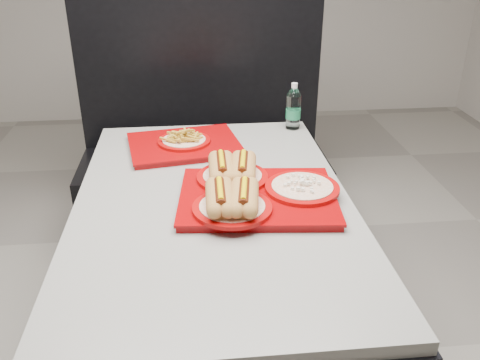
{
  "coord_description": "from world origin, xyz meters",
  "views": [
    {
      "loc": [
        -0.06,
        -1.47,
        1.55
      ],
      "look_at": [
        0.09,
        -0.03,
        0.83
      ],
      "focal_mm": 38.0,
      "sensor_mm": 36.0,
      "label": 1
    }
  ],
  "objects": [
    {
      "name": "booth_bench",
      "position": [
        0.0,
        1.09,
        0.4
      ],
      "size": [
        1.3,
        0.57,
        1.35
      ],
      "color": "black",
      "rests_on": "ground"
    },
    {
      "name": "tray_far",
      "position": [
        -0.09,
        0.44,
        0.78
      ],
      "size": [
        0.48,
        0.41,
        0.09
      ],
      "rotation": [
        0.0,
        0.0,
        0.16
      ],
      "color": "#860305",
      "rests_on": "diner_table"
    },
    {
      "name": "tray_near",
      "position": [
        0.12,
        -0.03,
        0.79
      ],
      "size": [
        0.54,
        0.46,
        0.11
      ],
      "rotation": [
        0.0,
        0.0,
        -0.09
      ],
      "color": "#860305",
      "rests_on": "diner_table"
    },
    {
      "name": "diner_table",
      "position": [
        0.0,
        0.0,
        0.58
      ],
      "size": [
        0.92,
        1.42,
        0.75
      ],
      "color": "black",
      "rests_on": "ground"
    },
    {
      "name": "water_bottle",
      "position": [
        0.39,
        0.62,
        0.84
      ],
      "size": [
        0.06,
        0.06,
        0.2
      ],
      "rotation": [
        0.0,
        0.0,
        -0.33
      ],
      "color": "silver",
      "rests_on": "diner_table"
    }
  ]
}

